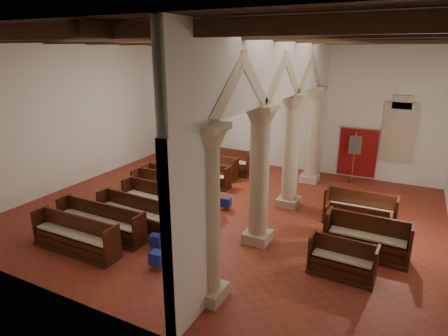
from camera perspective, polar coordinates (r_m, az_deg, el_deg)
floor at (r=13.35m, az=0.32°, el=-6.62°), size 14.00×14.00×0.00m
ceiling at (r=12.19m, az=0.37°, el=20.06°), size 14.00×14.00×0.00m
wall_back at (r=17.92m, az=9.09°, el=9.42°), size 14.00×0.02×6.00m
wall_front at (r=7.73m, az=-20.03°, el=-2.15°), size 14.00×0.02×6.00m
wall_left at (r=16.73m, az=-21.84°, el=7.82°), size 0.02×12.00×6.00m
ceiling_beams at (r=12.19m, az=0.37°, el=19.21°), size 13.80×11.80×0.30m
arcade at (r=11.64m, az=8.37°, el=7.96°), size 0.90×11.90×6.00m
window_back at (r=17.19m, az=25.01°, el=4.94°), size 1.00×0.03×2.20m
pipe_organ at (r=19.61m, az=-4.24°, el=5.44°), size 2.10×0.85×4.40m
lectern at (r=18.58m, az=-3.36°, el=2.22°), size 0.63×0.65×1.37m
dossal_curtain at (r=17.46m, az=19.68°, el=2.24°), size 1.80×0.07×2.17m
processional_banner at (r=16.90m, az=19.06°, el=0.43°), size 0.51×0.64×2.20m
hymnal_box_a at (r=10.19m, az=-10.19°, el=-13.36°), size 0.37×0.31×0.36m
hymnal_box_b at (r=11.11m, az=-10.35°, el=-10.72°), size 0.35×0.30×0.31m
hymnal_box_c at (r=13.43m, az=0.31°, el=-5.23°), size 0.34×0.28×0.33m
tube_heater_a at (r=11.50m, az=-18.99°, el=-10.97°), size 1.11×0.26×0.11m
tube_heater_b at (r=12.44m, az=-18.94°, el=-8.73°), size 1.03×0.28×0.10m
nave_pew_0 at (r=11.54m, az=-21.67°, el=-10.18°), size 2.83×0.69×1.03m
nave_pew_1 at (r=12.18m, az=-18.27°, el=-8.35°), size 3.15×0.71×1.01m
nave_pew_2 at (r=12.43m, az=-13.49°, el=-7.30°), size 2.79×0.86×1.04m
nave_pew_3 at (r=13.23m, az=-10.09°, el=-5.44°), size 2.78×0.88×1.09m
nave_pew_4 at (r=14.09m, az=-7.65°, el=-3.83°), size 3.42×0.96×1.12m
nave_pew_5 at (r=14.99m, az=-7.00°, el=-2.60°), size 3.06×0.76×1.03m
nave_pew_6 at (r=15.90m, az=-3.71°, el=-1.41°), size 2.81×0.76×0.95m
nave_pew_7 at (r=16.88m, az=-2.61°, el=-0.20°), size 2.93×0.71×1.00m
nave_pew_8 at (r=17.53m, az=-0.34°, el=0.63°), size 2.99×0.86×1.11m
aisle_pew_0 at (r=10.13m, az=17.49°, el=-13.80°), size 1.66×0.72×0.98m
aisle_pew_1 at (r=11.22m, az=20.87°, el=-10.63°), size 2.23×0.80×1.14m
aisle_pew_2 at (r=11.99m, az=19.51°, el=-8.85°), size 1.87×0.72×1.01m
aisle_pew_3 at (r=12.94m, az=19.92°, el=-6.70°), size 2.22×0.78×1.14m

